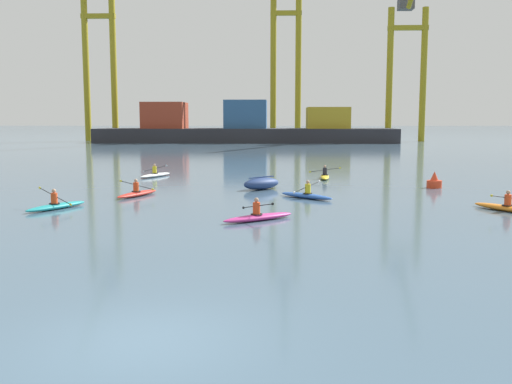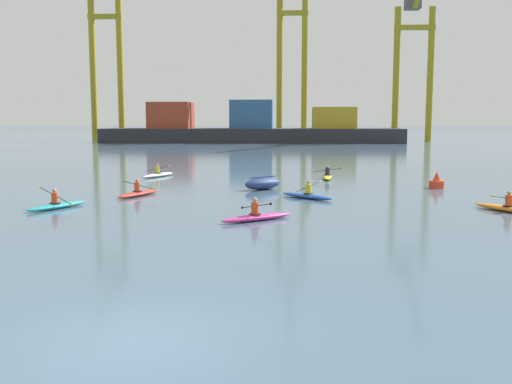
{
  "view_description": "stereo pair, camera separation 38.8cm",
  "coord_description": "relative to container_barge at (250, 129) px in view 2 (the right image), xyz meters",
  "views": [
    {
      "loc": [
        2.48,
        -10.16,
        4.09
      ],
      "look_at": [
        1.38,
        17.51,
        0.6
      ],
      "focal_mm": 40.16,
      "sensor_mm": 36.0,
      "label": 1
    },
    {
      "loc": [
        2.87,
        -10.14,
        4.09
      ],
      "look_at": [
        1.38,
        17.51,
        0.6
      ],
      "focal_mm": 40.16,
      "sensor_mm": 36.0,
      "label": 2
    }
  ],
  "objects": [
    {
      "name": "kayak_yellow",
      "position": [
        9.65,
        -65.28,
        -2.34
      ],
      "size": [
        2.27,
        3.43,
        0.95
      ],
      "color": "yellow",
      "rests_on": "ground"
    },
    {
      "name": "channel_buoy",
      "position": [
        15.85,
        -70.57,
        -2.15
      ],
      "size": [
        0.9,
        0.9,
        1.0
      ],
      "color": "red",
      "rests_on": "ground"
    },
    {
      "name": "gantry_crane_west_mid",
      "position": [
        7.74,
        11.52,
        17.24
      ],
      "size": [
        6.22,
        17.08,
        41.74
      ],
      "color": "olive",
      "rests_on": "ground"
    },
    {
      "name": "container_barge",
      "position": [
        0.0,
        0.0,
        0.0
      ],
      "size": [
        54.38,
        10.38,
        7.66
      ],
      "color": "#28282D",
      "rests_on": "ground"
    },
    {
      "name": "kayak_red",
      "position": [
        -1.23,
        -75.12,
        -2.34
      ],
      "size": [
        2.11,
        3.38,
        0.95
      ],
      "color": "red",
      "rests_on": "ground"
    },
    {
      "name": "ground_plane",
      "position": [
        3.91,
        -95.31,
        -2.51
      ],
      "size": [
        800.0,
        800.0,
        0.0
      ],
      "primitive_type": "plane",
      "color": "#425B70"
    },
    {
      "name": "gantry_crane_east_mid",
      "position": [
        30.59,
        5.43,
        14.74
      ],
      "size": [
        7.57,
        18.85,
        34.96
      ],
      "color": "olive",
      "rests_on": "ground"
    },
    {
      "name": "kayak_orange",
      "position": [
        16.68,
        -79.47,
        -2.34
      ],
      "size": [
        2.27,
        3.22,
        0.95
      ],
      "color": "orange",
      "rests_on": "ground"
    },
    {
      "name": "kayak_magenta",
      "position": [
        5.57,
        -82.38,
        -2.34
      ],
      "size": [
        3.07,
        2.54,
        0.95
      ],
      "color": "#C13384",
      "rests_on": "ground"
    },
    {
      "name": "kayak_white",
      "position": [
        -2.52,
        -64.59,
        -2.34
      ],
      "size": [
        2.05,
        3.34,
        0.95
      ],
      "color": "silver",
      "rests_on": "ground"
    },
    {
      "name": "capsized_dinghy",
      "position": [
        5.38,
        -71.79,
        -2.16
      ],
      "size": [
        2.64,
        2.6,
        0.76
      ],
      "color": "navy",
      "rests_on": "ground"
    },
    {
      "name": "kayak_teal",
      "position": [
        -3.87,
        -79.73,
        -2.34
      ],
      "size": [
        2.1,
        3.29,
        1.01
      ],
      "color": "teal",
      "rests_on": "ground"
    },
    {
      "name": "gantry_crane_west",
      "position": [
        -28.31,
        5.22,
        16.45
      ],
      "size": [
        6.6,
        21.68,
        37.27
      ],
      "color": "olive",
      "rests_on": "ground"
    },
    {
      "name": "kayak_blue",
      "position": [
        7.86,
        -75.58,
        -2.34
      ],
      "size": [
        2.92,
        2.73,
        0.95
      ],
      "color": "#2856B2",
      "rests_on": "ground"
    }
  ]
}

